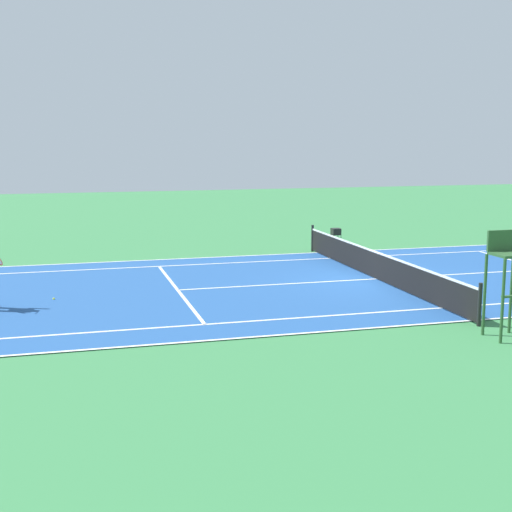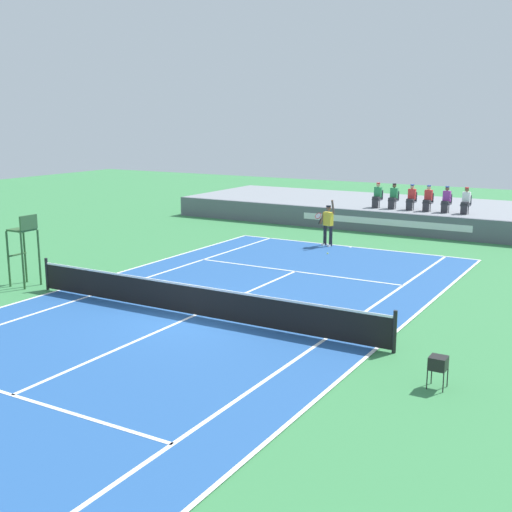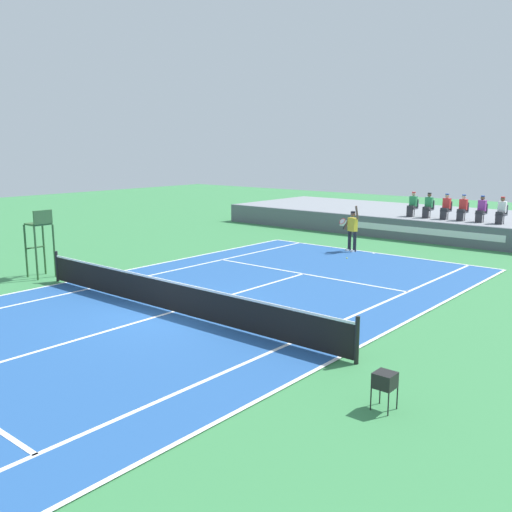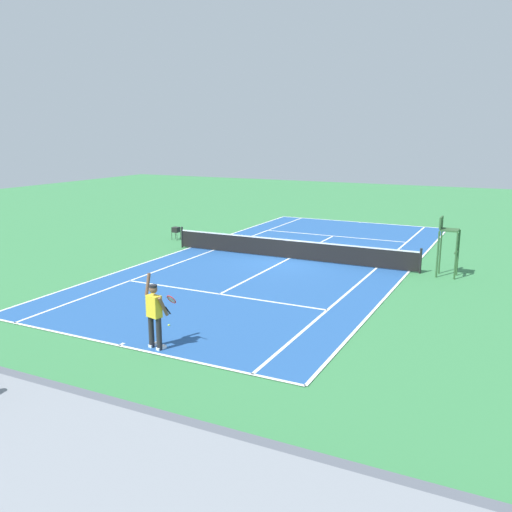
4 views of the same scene
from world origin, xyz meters
The scene contains 6 objects.
ground_plane centered at (0.00, 0.00, 0.00)m, with size 80.00×80.00×0.00m, color #387F47.
court centered at (0.00, 0.00, 0.01)m, with size 11.08×23.88×0.03m.
net centered at (0.00, 0.00, 0.52)m, with size 11.98×0.10×1.07m.
tennis_ball centered at (-0.29, 9.96, 0.03)m, with size 0.07×0.07×0.07m, color #D1E533.
umpire_chair centered at (-6.93, 0.00, 1.56)m, with size 0.77×0.77×2.44m.
ball_hopper centered at (7.42, -1.59, 0.57)m, with size 0.36×0.36×0.70m.
Camera 1 is at (-20.71, 9.67, 4.53)m, focal length 50.14 mm.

